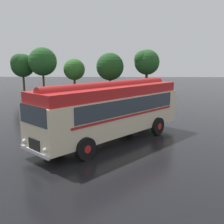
% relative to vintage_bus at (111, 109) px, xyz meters
% --- Properties ---
extents(ground_plane, '(120.00, 120.00, 0.00)m').
position_rel_vintage_bus_xyz_m(ground_plane, '(-0.77, 0.04, -1.89)').
color(ground_plane, black).
extents(vintage_bus, '(8.57, 9.12, 3.49)m').
position_rel_vintage_bus_xyz_m(vintage_bus, '(0.00, 0.00, 0.00)').
color(vintage_bus, beige).
rests_on(vintage_bus, ground).
extents(car_near_left, '(2.09, 4.26, 1.66)m').
position_rel_vintage_bus_xyz_m(car_near_left, '(-5.46, 15.11, -1.05)').
color(car_near_left, '#144C28').
rests_on(car_near_left, ground).
extents(car_mid_left, '(2.36, 4.38, 1.66)m').
position_rel_vintage_bus_xyz_m(car_mid_left, '(-2.53, 14.96, -1.05)').
color(car_mid_left, maroon).
rests_on(car_mid_left, ground).
extents(car_mid_right, '(2.27, 4.35, 1.66)m').
position_rel_vintage_bus_xyz_m(car_mid_right, '(0.09, 14.75, -1.05)').
color(car_mid_right, maroon).
rests_on(car_mid_right, ground).
extents(car_far_right, '(2.01, 4.22, 1.66)m').
position_rel_vintage_bus_xyz_m(car_far_right, '(2.83, 14.54, -1.05)').
color(car_far_right, black).
rests_on(car_far_right, ground).
extents(tree_far_left, '(3.17, 3.17, 5.54)m').
position_rel_vintage_bus_xyz_m(tree_far_left, '(-12.84, 20.95, 2.16)').
color(tree_far_left, '#4C3823').
rests_on(tree_far_left, ground).
extents(tree_left_of_centre, '(3.77, 3.77, 6.36)m').
position_rel_vintage_bus_xyz_m(tree_left_of_centre, '(-9.75, 20.45, 2.56)').
color(tree_left_of_centre, '#4C3823').
rests_on(tree_left_of_centre, ground).
extents(tree_centre, '(2.91, 2.91, 4.88)m').
position_rel_vintage_bus_xyz_m(tree_centre, '(-5.61, 21.05, 1.48)').
color(tree_centre, '#4C3823').
rests_on(tree_centre, ground).
extents(tree_right_of_centre, '(3.62, 3.62, 5.63)m').
position_rel_vintage_bus_xyz_m(tree_right_of_centre, '(-0.79, 20.16, 1.86)').
color(tree_right_of_centre, '#4C3823').
rests_on(tree_right_of_centre, ground).
extents(tree_far_right, '(3.46, 3.42, 6.11)m').
position_rel_vintage_bus_xyz_m(tree_far_right, '(4.07, 21.37, 2.58)').
color(tree_far_right, '#4C3823').
rests_on(tree_far_right, ground).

